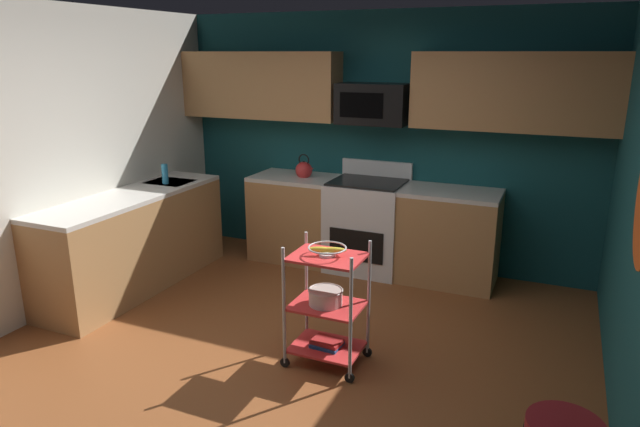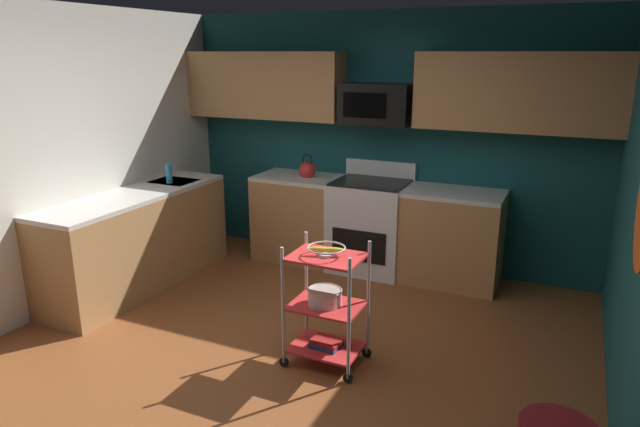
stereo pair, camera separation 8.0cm
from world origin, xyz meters
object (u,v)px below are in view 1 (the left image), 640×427
at_px(book_stack, 327,343).
at_px(microwave, 373,104).
at_px(kettle, 304,170).
at_px(dish_soap_bottle, 165,174).
at_px(rolling_cart, 327,305).
at_px(mixing_bowl_large, 326,296).
at_px(oven_range, 367,225).
at_px(fruit_bowl, 327,249).

bearing_deg(book_stack, microwave, 99.95).
distance_m(kettle, dish_soap_bottle, 1.42).
height_order(rolling_cart, dish_soap_bottle, dish_soap_bottle).
height_order(mixing_bowl_large, dish_soap_bottle, dish_soap_bottle).
bearing_deg(rolling_cart, microwave, 99.95).
relative_size(book_stack, dish_soap_bottle, 1.14).
xyz_separation_m(oven_range, book_stack, (0.35, -1.89, -0.33)).
height_order(rolling_cart, mixing_bowl_large, rolling_cart).
bearing_deg(rolling_cart, mixing_bowl_large, 180.00).
xyz_separation_m(fruit_bowl, mixing_bowl_large, (-0.01, 0.00, -0.36)).
bearing_deg(fruit_bowl, rolling_cart, 180.00).
relative_size(fruit_bowl, mixing_bowl_large, 1.08).
xyz_separation_m(fruit_bowl, kettle, (-1.07, 1.89, 0.12)).
xyz_separation_m(microwave, rolling_cart, (0.35, -2.00, -1.25)).
relative_size(microwave, rolling_cart, 0.77).
distance_m(fruit_bowl, kettle, 2.17).
relative_size(rolling_cart, kettle, 3.47).
xyz_separation_m(rolling_cart, book_stack, (0.00, 0.00, -0.30)).
bearing_deg(rolling_cart, book_stack, 26.57).
relative_size(microwave, kettle, 2.65).
xyz_separation_m(rolling_cart, dish_soap_bottle, (-2.21, 1.04, 0.57)).
xyz_separation_m(microwave, mixing_bowl_large, (0.34, -2.00, -1.18)).
height_order(mixing_bowl_large, book_stack, mixing_bowl_large).
bearing_deg(dish_soap_bottle, fruit_bowl, -25.30).
relative_size(oven_range, dish_soap_bottle, 5.50).
distance_m(fruit_bowl, mixing_bowl_large, 0.36).
bearing_deg(book_stack, fruit_bowl, -135.00).
bearing_deg(kettle, fruit_bowl, -60.60).
relative_size(microwave, fruit_bowl, 2.57).
distance_m(oven_range, dish_soap_bottle, 2.11).
xyz_separation_m(mixing_bowl_large, book_stack, (0.01, 0.00, -0.37)).
bearing_deg(microwave, fruit_bowl, -80.05).
height_order(fruit_bowl, book_stack, fruit_bowl).
height_order(microwave, dish_soap_bottle, microwave).
relative_size(microwave, mixing_bowl_large, 2.78).
height_order(rolling_cart, fruit_bowl, rolling_cart).
distance_m(microwave, dish_soap_bottle, 2.19).
bearing_deg(oven_range, fruit_bowl, -79.52).
distance_m(mixing_bowl_large, dish_soap_bottle, 2.48).
height_order(fruit_bowl, dish_soap_bottle, dish_soap_bottle).
xyz_separation_m(microwave, book_stack, (0.35, -2.00, -1.55)).
xyz_separation_m(kettle, dish_soap_bottle, (-1.14, -0.85, 0.02)).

